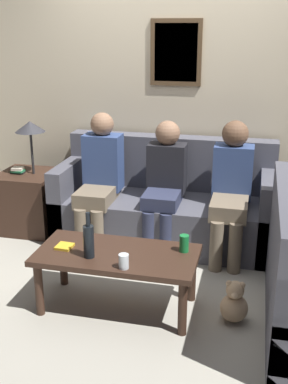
{
  "coord_description": "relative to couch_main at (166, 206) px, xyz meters",
  "views": [
    {
      "loc": [
        0.79,
        -3.67,
        1.94
      ],
      "look_at": [
        -0.05,
        -0.15,
        0.68
      ],
      "focal_mm": 45.0,
      "sensor_mm": 36.0,
      "label": 1
    }
  ],
  "objects": [
    {
      "name": "person_right",
      "position": [
        0.61,
        -0.18,
        0.32
      ],
      "size": [
        0.34,
        0.65,
        1.17
      ],
      "color": "#756651",
      "rests_on": "ground_plane"
    },
    {
      "name": "person_left",
      "position": [
        -0.58,
        -0.2,
        0.33
      ],
      "size": [
        0.34,
        0.61,
        1.2
      ],
      "color": "#756651",
      "rests_on": "ground_plane"
    },
    {
      "name": "wall_back",
      "position": [
        0.0,
        0.44,
        0.98
      ],
      "size": [
        9.0,
        0.08,
        2.6
      ],
      "color": "beige",
      "rests_on": "ground_plane"
    },
    {
      "name": "drinking_glass",
      "position": [
        0.01,
        -1.47,
        0.16
      ],
      "size": [
        0.07,
        0.07,
        0.1
      ],
      "color": "silver",
      "rests_on": "coffee_table"
    },
    {
      "name": "side_table_with_lamp",
      "position": [
        -1.35,
        -0.09,
        -0.0
      ],
      "size": [
        0.55,
        0.55,
        1.09
      ],
      "color": "#382319",
      "rests_on": "ground_plane"
    },
    {
      "name": "couch_main",
      "position": [
        0.0,
        0.0,
        0.0
      ],
      "size": [
        1.99,
        0.83,
        0.94
      ],
      "color": "#4C4C56",
      "rests_on": "ground_plane"
    },
    {
      "name": "ground_plane",
      "position": [
        0.0,
        -0.5,
        -0.33
      ],
      "size": [
        16.0,
        16.0,
        0.0
      ],
      "primitive_type": "plane",
      "color": "#ADA899"
    },
    {
      "name": "coffee_table",
      "position": [
        -0.1,
        -1.26,
        0.05
      ],
      "size": [
        1.13,
        0.56,
        0.43
      ],
      "color": "#382319",
      "rests_on": "ground_plane"
    },
    {
      "name": "wine_bottle",
      "position": [
        -0.27,
        -1.37,
        0.23
      ],
      "size": [
        0.07,
        0.07,
        0.33
      ],
      "color": "black",
      "rests_on": "coffee_table"
    },
    {
      "name": "book_stack",
      "position": [
        -0.49,
        -1.27,
        0.12
      ],
      "size": [
        0.12,
        0.12,
        0.02
      ],
      "color": "gold",
      "rests_on": "coffee_table"
    },
    {
      "name": "teddy_bear",
      "position": [
        0.72,
        -1.24,
        -0.19
      ],
      "size": [
        0.19,
        0.19,
        0.3
      ],
      "color": "tan",
      "rests_on": "ground_plane"
    },
    {
      "name": "soda_can",
      "position": [
        0.35,
        -1.13,
        0.17
      ],
      "size": [
        0.07,
        0.07,
        0.12
      ],
      "color": "#197A38",
      "rests_on": "coffee_table"
    },
    {
      "name": "person_middle",
      "position": [
        0.02,
        -0.15,
        0.31
      ],
      "size": [
        0.34,
        0.58,
        1.15
      ],
      "color": "#2D334C",
      "rests_on": "ground_plane"
    }
  ]
}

